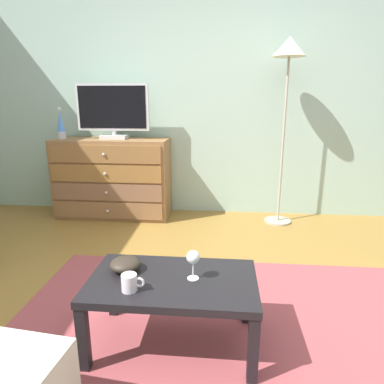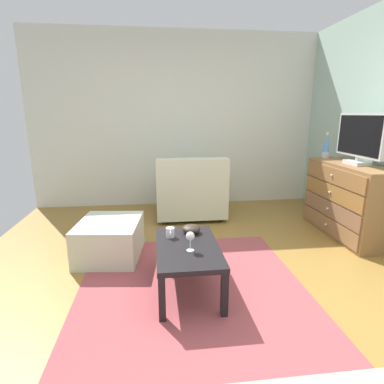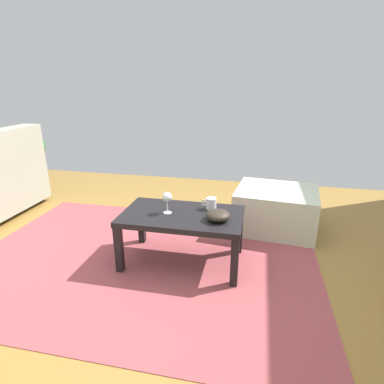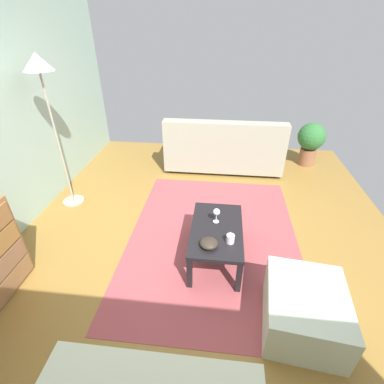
{
  "view_description": "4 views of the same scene",
  "coord_description": "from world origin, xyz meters",
  "views": [
    {
      "loc": [
        0.15,
        -1.79,
        1.29
      ],
      "look_at": [
        0.0,
        -0.25,
        0.86
      ],
      "focal_mm": 31.88,
      "sensor_mm": 36.0,
      "label": 1
    },
    {
      "loc": [
        2.22,
        -0.48,
        1.43
      ],
      "look_at": [
        -0.23,
        -0.18,
        0.81
      ],
      "focal_mm": 28.81,
      "sensor_mm": 36.0,
      "label": 2
    },
    {
      "loc": [
        -0.6,
        1.79,
        1.29
      ],
      "look_at": [
        -0.19,
        -0.17,
        0.58
      ],
      "focal_mm": 29.63,
      "sensor_mm": 36.0,
      "label": 3
    },
    {
      "loc": [
        -2.29,
        -0.23,
        2.16
      ],
      "look_at": [
        0.16,
        0.04,
        0.63
      ],
      "focal_mm": 26.39,
      "sensor_mm": 36.0,
      "label": 4
    }
  ],
  "objects": [
    {
      "name": "ground_plane",
      "position": [
        0.0,
        0.0,
        -0.03
      ],
      "size": [
        5.91,
        4.69,
        0.05
      ],
      "primitive_type": "cube",
      "color": "olive"
    },
    {
      "name": "wall_accent_rear",
      "position": [
        0.0,
        2.1,
        1.32
      ],
      "size": [
        5.91,
        0.12,
        2.64
      ],
      "primitive_type": "cube",
      "color": "#9DBCAB",
      "rests_on": "ground_plane"
    },
    {
      "name": "area_rug",
      "position": [
        0.2,
        -0.2,
        0.0
      ],
      "size": [
        2.6,
        1.9,
        0.01
      ],
      "primitive_type": "cube",
      "color": "#9B4449",
      "rests_on": "ground_plane"
    },
    {
      "name": "dresser",
      "position": [
        -1.07,
        1.79,
        0.43
      ],
      "size": [
        1.24,
        0.49,
        0.87
      ],
      "color": "olive",
      "rests_on": "ground_plane"
    },
    {
      "name": "tv",
      "position": [
        -1.03,
        1.82,
        1.17
      ],
      "size": [
        0.77,
        0.18,
        0.57
      ],
      "color": "silver",
      "rests_on": "dresser"
    },
    {
      "name": "lava_lamp",
      "position": [
        -1.59,
        1.75,
        1.01
      ],
      "size": [
        0.09,
        0.09,
        0.33
      ],
      "color": "#B7B7BC",
      "rests_on": "dresser"
    },
    {
      "name": "coffee_table",
      "position": [
        -0.1,
        -0.24,
        0.34
      ],
      "size": [
        0.87,
        0.51,
        0.39
      ],
      "color": "black",
      "rests_on": "ground_plane"
    },
    {
      "name": "wine_glass",
      "position": [
        0.01,
        -0.23,
        0.51
      ],
      "size": [
        0.07,
        0.07,
        0.16
      ],
      "color": "silver",
      "rests_on": "coffee_table"
    },
    {
      "name": "mug",
      "position": [
        -0.29,
        -0.37,
        0.43
      ],
      "size": [
        0.11,
        0.08,
        0.08
      ],
      "color": "silver",
      "rests_on": "coffee_table"
    },
    {
      "name": "bowl_decorative",
      "position": [
        -0.37,
        -0.17,
        0.43
      ],
      "size": [
        0.16,
        0.16,
        0.07
      ],
      "primitive_type": "ellipsoid",
      "color": "#30271E",
      "rests_on": "coffee_table"
    },
    {
      "name": "standing_lamp",
      "position": [
        0.75,
        1.74,
        1.59
      ],
      "size": [
        0.32,
        0.32,
        1.85
      ],
      "color": "#A59E8C",
      "rests_on": "ground_plane"
    }
  ]
}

